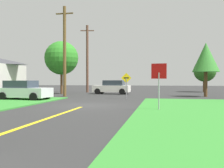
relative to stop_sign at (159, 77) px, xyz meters
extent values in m
plane|color=#2E2E2E|center=(-4.70, 2.05, -1.82)|extent=(120.00, 120.00, 0.00)
cube|color=yellow|center=(-4.70, -5.95, -1.81)|extent=(0.20, 14.00, 0.01)
cylinder|color=#9EA0A8|center=(0.00, 0.00, -0.79)|extent=(0.07, 0.07, 2.07)
cube|color=red|center=(0.00, 0.00, 0.33)|extent=(0.81, 0.16, 0.82)
cube|color=silver|center=(-10.93, 5.37, -1.18)|extent=(4.35, 2.29, 0.76)
cube|color=#2D3842|center=(-11.31, 5.40, -0.50)|extent=(2.45, 1.89, 0.60)
cylinder|color=black|center=(-9.43, 6.17, -1.48)|extent=(0.70, 0.28, 0.68)
cylinder|color=black|center=(-9.60, 4.30, -1.48)|extent=(0.70, 0.28, 0.68)
cylinder|color=black|center=(-12.27, 6.43, -1.48)|extent=(0.70, 0.28, 0.68)
cylinder|color=black|center=(-12.44, 4.56, -1.48)|extent=(0.70, 0.28, 0.68)
cube|color=white|center=(-5.64, 15.68, -1.18)|extent=(4.42, 2.03, 0.76)
cube|color=#2D3842|center=(-5.36, 15.66, -0.50)|extent=(2.47, 1.70, 0.60)
cylinder|color=black|center=(-7.16, 14.91, -1.48)|extent=(0.69, 0.26, 0.68)
cylinder|color=black|center=(-7.05, 16.63, -1.48)|extent=(0.69, 0.26, 0.68)
cylinder|color=black|center=(-4.23, 14.73, -1.48)|extent=(0.69, 0.26, 0.68)
cylinder|color=black|center=(-4.12, 16.45, -1.48)|extent=(0.69, 0.26, 0.68)
cylinder|color=brown|center=(-9.39, 10.29, 2.70)|extent=(0.31, 0.31, 9.03)
cube|color=brown|center=(-9.39, 10.29, 6.49)|extent=(1.80, 0.12, 0.12)
cylinder|color=brown|center=(-9.57, 18.93, 2.66)|extent=(0.33, 0.33, 8.96)
cube|color=brown|center=(-9.57, 18.93, 6.42)|extent=(1.79, 0.43, 0.12)
cylinder|color=slate|center=(-2.90, 8.36, -0.90)|extent=(0.08, 0.08, 1.84)
cube|color=yellow|center=(-2.90, 8.36, 0.03)|extent=(0.89, 0.21, 0.91)
cube|color=black|center=(-2.90, 8.36, 0.03)|extent=(0.45, 0.13, 0.10)
cylinder|color=brown|center=(4.46, 12.52, -0.59)|extent=(0.34, 0.34, 2.46)
cone|color=#347E2D|center=(4.46, 12.52, 2.09)|extent=(2.63, 2.63, 2.89)
cylinder|color=brown|center=(5.99, 22.65, -0.96)|extent=(0.47, 0.47, 1.71)
sphere|color=#29651D|center=(5.99, 22.65, 1.10)|extent=(3.01, 3.01, 3.01)
cylinder|color=brown|center=(-11.50, 14.65, -0.48)|extent=(0.28, 0.28, 2.68)
sphere|color=#2D8123|center=(-11.50, 14.65, 2.45)|extent=(3.97, 3.97, 3.97)
camera|label=1|loc=(0.11, -13.99, -0.14)|focal=40.98mm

